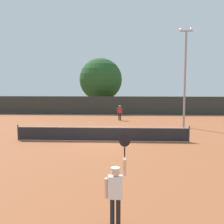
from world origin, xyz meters
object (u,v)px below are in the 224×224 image
object	(u,v)px
player_receiving	(120,111)
parked_car_near	(62,104)
player_serving	(116,188)
parked_car_mid	(154,104)
light_pole	(185,72)
large_tree	(101,80)
tennis_ball	(99,133)

from	to	relation	value
player_receiving	parked_car_near	world-z (taller)	parked_car_near
player_serving	parked_car_mid	distance (m)	34.98
light_pole	large_tree	xyz separation A→B (m)	(-8.75, 14.58, -0.38)
player_receiving	large_tree	distance (m)	11.20
player_receiving	parked_car_mid	world-z (taller)	parked_car_mid
tennis_ball	large_tree	world-z (taller)	large_tree
player_serving	light_pole	distance (m)	18.10
player_receiving	parked_car_near	bearing A→B (deg)	-54.86
light_pole	parked_car_near	size ratio (longest dim) A/B	1.99
player_serving	large_tree	distance (m)	31.77
player_receiving	parked_car_near	size ratio (longest dim) A/B	0.36
tennis_ball	large_tree	bearing A→B (deg)	94.68
light_pole	parked_car_near	xyz separation A→B (m)	(-15.28, 17.85, -4.12)
parked_car_near	large_tree	bearing A→B (deg)	-21.47
player_serving	parked_car_near	size ratio (longest dim) A/B	0.57
player_serving	player_receiving	size ratio (longest dim) A/B	1.58
player_serving	light_pole	size ratio (longest dim) A/B	0.29
light_pole	parked_car_mid	world-z (taller)	light_pole
player_receiving	large_tree	bearing A→B (deg)	-73.86
large_tree	parked_car_mid	world-z (taller)	large_tree
tennis_ball	parked_car_mid	bearing A→B (deg)	72.67
large_tree	parked_car_near	bearing A→B (deg)	153.40
parked_car_near	parked_car_mid	size ratio (longest dim) A/B	1.02
player_receiving	parked_car_near	distance (m)	16.48
large_tree	parked_car_near	size ratio (longest dim) A/B	1.74
player_serving	player_receiving	distance (m)	21.21
player_serving	parked_car_near	world-z (taller)	player_serving
large_tree	tennis_ball	bearing A→B (deg)	-85.32
parked_car_mid	player_serving	bearing A→B (deg)	-95.48
parked_car_near	parked_car_mid	distance (m)	14.57
light_pole	parked_car_near	bearing A→B (deg)	130.56
player_receiving	parked_car_mid	distance (m)	14.38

